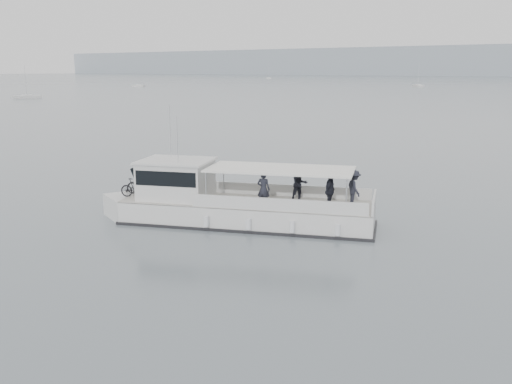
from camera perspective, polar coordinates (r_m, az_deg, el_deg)
The scene contains 2 objects.
ground at distance 29.50m, azimuth 0.99°, elevation -1.80°, with size 1400.00×1400.00×0.00m, color slate.
tour_boat at distance 26.96m, azimuth -3.27°, elevation -1.16°, with size 13.01×7.48×5.61m.
Camera 1 is at (16.31, -23.52, 7.17)m, focal length 40.00 mm.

